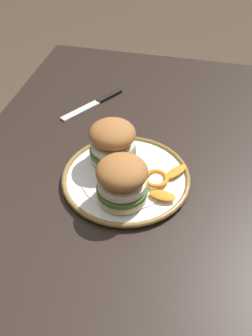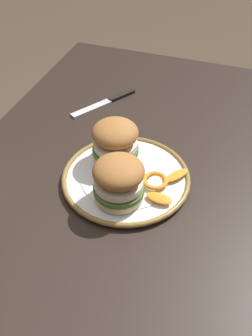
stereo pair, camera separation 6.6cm
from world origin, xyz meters
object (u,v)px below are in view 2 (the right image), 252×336
dinner_plate (126,178)px  sandwich_half_right (115,141)px  table_knife (108,101)px  sandwich_half_left (116,179)px  dining_table (126,218)px

dinner_plate → sandwich_half_right: sandwich_half_right is taller
table_knife → sandwich_half_left: bearing=23.6°
dining_table → table_knife: (-0.32, -0.16, 0.11)m
dining_table → sandwich_half_left: sandwich_half_left is taller
dinner_plate → sandwich_half_left: size_ratio=2.12×
dining_table → dinner_plate: bearing=-159.5°
sandwich_half_left → sandwich_half_right: (-0.12, -0.05, 0.00)m
dining_table → sandwich_half_right: (-0.07, -0.05, 0.18)m
sandwich_half_right → dinner_plate: bearing=40.8°
sandwich_half_left → sandwich_half_right: bearing=-158.7°
sandwich_half_left → table_knife: (-0.36, -0.16, -0.07)m
dining_table → sandwich_half_right: bearing=-143.8°
dining_table → sandwich_half_right: size_ratio=8.86×
sandwich_half_left → sandwich_half_right: same height
sandwich_half_right → sandwich_half_left: bearing=21.3°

